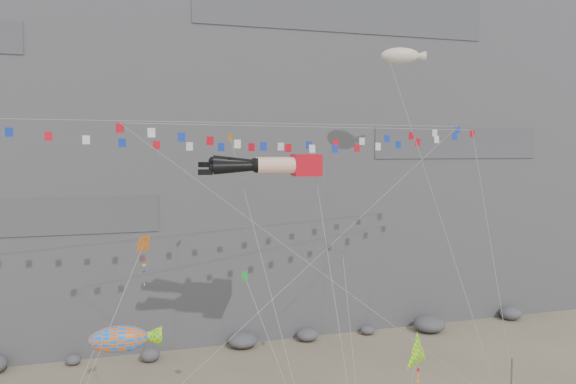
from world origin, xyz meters
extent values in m
cube|color=slate|center=(0.00, 32.00, 25.00)|extent=(80.00, 28.00, 50.00)
cube|color=red|center=(1.58, 4.41, 16.40)|extent=(2.05, 2.59, 1.40)
cylinder|color=#FFBC9F|center=(-0.54, 4.02, 16.40)|extent=(2.49, 1.37, 1.03)
sphere|color=black|center=(-1.71, 4.19, 16.40)|extent=(0.95, 0.95, 0.95)
cone|color=black|center=(-3.09, 4.40, 16.32)|extent=(2.92, 1.27, 0.96)
cube|color=black|center=(-4.96, 4.67, 16.00)|extent=(0.96, 0.54, 0.34)
cylinder|color=#FFBC9F|center=(-0.34, 5.40, 16.40)|extent=(2.49, 1.37, 1.03)
sphere|color=black|center=(-1.51, 5.57, 16.40)|extent=(0.95, 0.95, 0.95)
cone|color=black|center=(-2.89, 5.78, 16.53)|extent=(2.94, 1.27, 1.03)
cube|color=black|center=(-4.75, 6.06, 16.43)|extent=(0.96, 0.54, 0.34)
cylinder|color=gray|center=(1.25, -1.25, 8.22)|extent=(0.03, 0.03, 19.89)
cylinder|color=gray|center=(-8.56, 1.97, 9.64)|extent=(0.03, 0.03, 25.61)
cylinder|color=gray|center=(8.79, 2.31, 9.49)|extent=(0.03, 0.03, 22.90)
cylinder|color=gray|center=(-11.79, -1.64, 6.09)|extent=(0.03, 0.03, 15.13)
cylinder|color=gray|center=(12.04, 4.02, 12.47)|extent=(0.03, 0.03, 28.14)
cylinder|color=gray|center=(-1.77, 1.05, 9.14)|extent=(0.03, 0.03, 23.03)
cylinder|color=gray|center=(3.38, 0.71, 5.03)|extent=(0.03, 0.03, 15.22)
cylinder|color=gray|center=(-1.83, -2.22, 4.96)|extent=(0.03, 0.03, 13.27)
camera|label=1|loc=(-10.12, -30.28, 17.46)|focal=35.00mm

